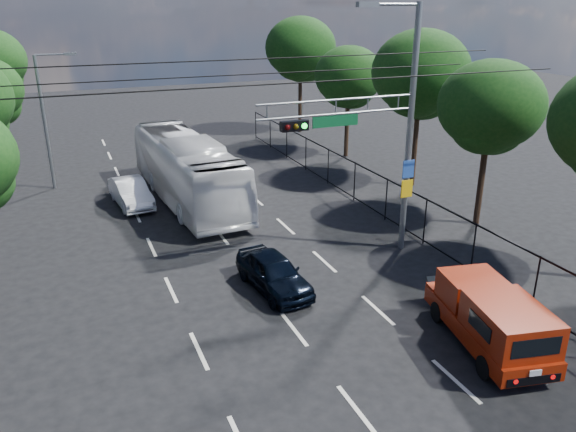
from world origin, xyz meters
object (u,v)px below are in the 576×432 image
signal_mast (383,124)px  navy_hatchback (274,272)px  red_pickup (490,317)px  white_van (131,193)px  white_bus (187,169)px

signal_mast → navy_hatchback: (-4.91, -1.32, -4.59)m
red_pickup → white_van: size_ratio=1.29×
white_bus → red_pickup: bearing=-76.2°
navy_hatchback → white_van: white_van is taller
navy_hatchback → white_van: size_ratio=0.95×
navy_hatchback → white_bus: size_ratio=0.32×
navy_hatchback → white_van: (-3.37, 10.87, 0.01)m
signal_mast → white_van: signal_mast is taller
signal_mast → navy_hatchback: 6.86m
white_van → red_pickup: bearing=-70.7°
red_pickup → white_bus: (-5.07, 16.22, 0.65)m
red_pickup → navy_hatchback: red_pickup is taller
red_pickup → navy_hatchback: size_ratio=1.36×
white_van → signal_mast: bearing=-55.2°
signal_mast → red_pickup: 8.20m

